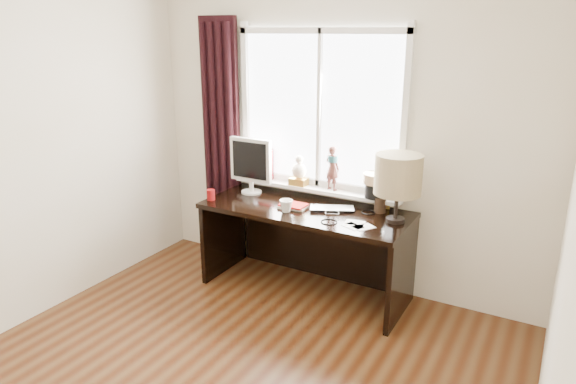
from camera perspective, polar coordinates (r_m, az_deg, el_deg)
The scene contains 15 objects.
wall_back at distance 4.30m, azimuth 5.50°, elevation 6.37°, with size 3.50×2.60×0.00m, color beige.
wall_right at distance 2.05m, azimuth 28.35°, elevation -8.78°, with size 4.00×2.60×0.00m, color beige.
laptop at distance 4.12m, azimuth 4.95°, elevation -1.86°, with size 0.35×0.23×0.03m, color silver.
mug at distance 4.06m, azimuth -0.20°, elevation -1.50°, with size 0.11×0.10×0.11m, color white.
red_cup at distance 4.40m, azimuth -8.57°, elevation -0.31°, with size 0.07×0.07×0.09m, color maroon.
window at distance 4.32m, azimuth 3.48°, elevation 6.48°, with size 1.52×0.23×1.40m.
curtain at distance 4.82m, azimuth -7.46°, elevation 5.28°, with size 0.38×0.09×2.25m.
desk at distance 4.33m, azimuth 2.51°, elevation -4.46°, with size 1.70×0.70×0.75m.
monitor at distance 4.49m, azimuth -4.16°, elevation 3.30°, with size 0.40×0.18×0.49m.
notebook_stack at distance 4.17m, azimuth 0.57°, elevation -1.53°, with size 0.24×0.19×0.03m.
brush_holder at distance 4.11m, azimuth 10.20°, elevation -1.42°, with size 0.09×0.09×0.25m.
icon_frame at distance 4.20m, azimuth 10.60°, elevation -0.98°, with size 0.10×0.04×0.13m.
table_lamp at distance 3.85m, azimuth 12.15°, elevation 1.83°, with size 0.35×0.35×0.52m.
loose_papers at distance 3.83m, azimuth 7.69°, elevation -3.68°, with size 0.26×0.22×0.00m.
desk_cables at distance 4.01m, azimuth 6.54°, elevation -2.63°, with size 0.33×0.49×0.01m.
Camera 1 is at (1.69, -1.87, 2.14)m, focal length 32.00 mm.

